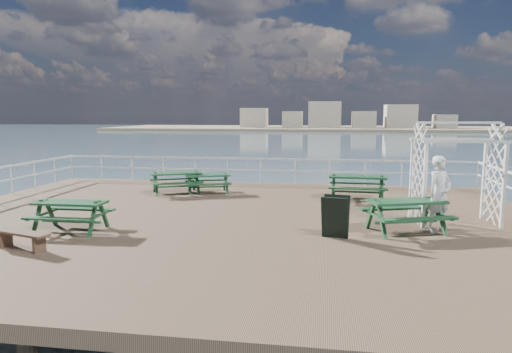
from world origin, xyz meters
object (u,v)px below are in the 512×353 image
object	(u,v)px
person	(439,194)
picnic_table_d	(71,210)
picnic_table_a	(176,178)
flat_bench_near	(22,236)
picnic_table_e	(406,209)
picnic_table_b	(208,180)
trellis_arbor	(456,179)
picnic_table_c	(357,182)

from	to	relation	value
person	picnic_table_d	bearing A→B (deg)	153.93
picnic_table_a	flat_bench_near	distance (m)	7.59
picnic_table_e	person	size ratio (longest dim) A/B	1.19
picnic_table_d	picnic_table_e	world-z (taller)	picnic_table_e
picnic_table_b	picnic_table_d	world-z (taller)	picnic_table_d
flat_bench_near	trellis_arbor	world-z (taller)	trellis_arbor
picnic_table_d	trellis_arbor	world-z (taller)	trellis_arbor
picnic_table_b	picnic_table_d	xyz separation A→B (m)	(-2.01, -6.05, 0.04)
picnic_table_c	person	size ratio (longest dim) A/B	1.04
flat_bench_near	picnic_table_b	bearing A→B (deg)	90.36
picnic_table_b	picnic_table_c	size ratio (longest dim) A/B	0.99
picnic_table_b	picnic_table_e	world-z (taller)	picnic_table_e
picnic_table_b	picnic_table_c	distance (m)	5.54
trellis_arbor	person	world-z (taller)	trellis_arbor
picnic_table_e	person	world-z (taller)	person
picnic_table_b	person	bearing A→B (deg)	-53.44
picnic_table_a	picnic_table_c	xyz separation A→B (m)	(6.70, -0.30, 0.04)
picnic_table_c	trellis_arbor	size ratio (longest dim) A/B	0.73
picnic_table_c	person	bearing A→B (deg)	-65.01
picnic_table_a	picnic_table_e	size ratio (longest dim) A/B	1.00
picnic_table_b	flat_bench_near	size ratio (longest dim) A/B	1.37
picnic_table_a	person	world-z (taller)	person
person	trellis_arbor	bearing A→B (deg)	24.04
flat_bench_near	picnic_table_d	bearing A→B (deg)	100.41
picnic_table_b	flat_bench_near	distance (m)	8.04
picnic_table_a	picnic_table_b	world-z (taller)	picnic_table_a
picnic_table_e	trellis_arbor	xyz separation A→B (m)	(1.47, 1.21, 0.64)
picnic_table_a	flat_bench_near	world-z (taller)	picnic_table_a
picnic_table_b	picnic_table_e	size ratio (longest dim) A/B	0.87
picnic_table_c	picnic_table_a	bearing A→B (deg)	179.86
picnic_table_e	picnic_table_d	bearing A→B (deg)	169.11
picnic_table_a	person	distance (m)	9.57
picnic_table_b	trellis_arbor	bearing A→B (deg)	-45.12
picnic_table_c	trellis_arbor	world-z (taller)	trellis_arbor
picnic_table_a	picnic_table_b	size ratio (longest dim) A/B	1.16
picnic_table_b	trellis_arbor	xyz separation A→B (m)	(7.92, -3.64, 0.72)
picnic_table_d	flat_bench_near	bearing A→B (deg)	-96.40
picnic_table_a	picnic_table_d	bearing A→B (deg)	-125.17
picnic_table_d	picnic_table_e	xyz separation A→B (m)	(8.46, 1.19, 0.04)
picnic_table_b	picnic_table_d	bearing A→B (deg)	-128.83
picnic_table_d	person	size ratio (longest dim) A/B	0.93
picnic_table_b	trellis_arbor	distance (m)	8.75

